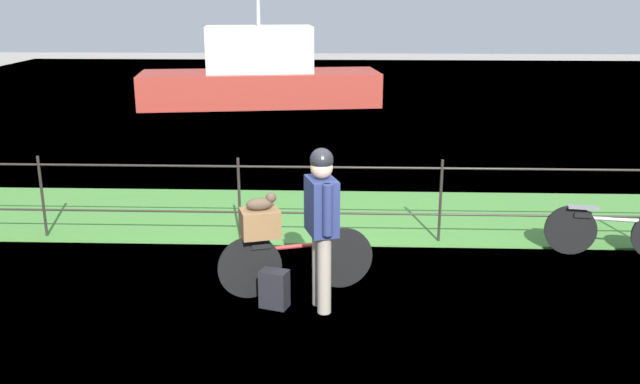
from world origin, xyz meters
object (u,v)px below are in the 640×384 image
at_px(backpack_on_paving, 274,289).
at_px(bicycle_parked, 612,231).
at_px(bicycle_main, 295,261).
at_px(wooden_crate, 260,223).
at_px(terrier_dog, 262,203).
at_px(moored_boat_near, 260,77).
at_px(cyclist_person, 322,215).

bearing_deg(backpack_on_paving, bicycle_parked, 39.47).
bearing_deg(bicycle_main, wooden_crate, -162.68).
distance_m(terrier_dog, moored_boat_near, 12.82).
bearing_deg(wooden_crate, terrier_dog, 17.32).
relative_size(cyclist_person, moored_boat_near, 0.24).
height_order(terrier_dog, bicycle_parked, terrier_dog).
relative_size(bicycle_main, terrier_dog, 5.03).
bearing_deg(cyclist_person, bicycle_main, 127.71).
bearing_deg(moored_boat_near, wooden_crate, -82.98).
height_order(wooden_crate, cyclist_person, cyclist_person).
height_order(bicycle_main, moored_boat_near, moored_boat_near).
bearing_deg(bicycle_main, moored_boat_near, 98.66).
bearing_deg(wooden_crate, moored_boat_near, 97.02).
relative_size(wooden_crate, bicycle_parked, 0.24).
bearing_deg(bicycle_main, bicycle_parked, 17.16).
bearing_deg(cyclist_person, terrier_dog, 156.07).
height_order(wooden_crate, moored_boat_near, moored_boat_near).
height_order(backpack_on_paving, moored_boat_near, moored_boat_near).
bearing_deg(moored_boat_near, bicycle_parked, -63.54).
bearing_deg(moored_boat_near, backpack_on_paving, -82.41).
height_order(backpack_on_paving, bicycle_parked, bicycle_parked).
xyz_separation_m(terrier_dog, cyclist_person, (0.62, -0.28, -0.04)).
height_order(bicycle_main, wooden_crate, wooden_crate).
relative_size(wooden_crate, moored_boat_near, 0.06).
bearing_deg(backpack_on_paving, cyclist_person, 16.89).
bearing_deg(wooden_crate, cyclist_person, -22.59).
height_order(cyclist_person, bicycle_parked, cyclist_person).
xyz_separation_m(wooden_crate, moored_boat_near, (-1.57, 12.72, -0.03)).
bearing_deg(terrier_dog, moored_boat_near, 97.13).
xyz_separation_m(terrier_dog, moored_boat_near, (-1.59, 12.72, -0.25)).
bearing_deg(wooden_crate, backpack_on_paving, -57.60).
relative_size(terrier_dog, cyclist_person, 0.19).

